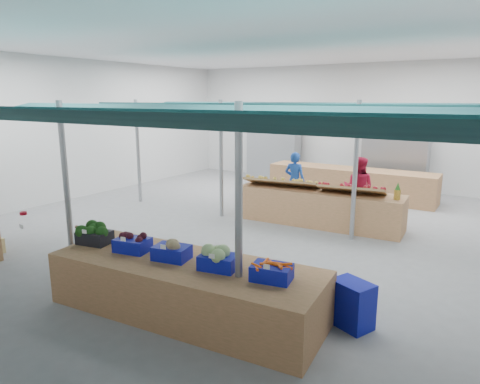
# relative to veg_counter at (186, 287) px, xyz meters

# --- Properties ---
(floor) EXTENTS (13.00, 13.00, 0.00)m
(floor) POSITION_rel_veg_counter_xyz_m (-1.59, 4.00, -0.39)
(floor) COLOR slate
(floor) RESTS_ON ground
(hall) EXTENTS (13.00, 13.00, 13.00)m
(hall) POSITION_rel_veg_counter_xyz_m (-1.59, 5.44, 2.26)
(hall) COLOR silver
(hall) RESTS_ON ground
(pole_grid) EXTENTS (10.00, 4.60, 3.00)m
(pole_grid) POSITION_rel_veg_counter_xyz_m (-0.84, 2.25, 1.42)
(pole_grid) COLOR gray
(pole_grid) RESTS_ON floor
(awnings) EXTENTS (9.50, 7.08, 0.30)m
(awnings) POSITION_rel_veg_counter_xyz_m (-0.84, 2.25, 2.39)
(awnings) COLOR black
(awnings) RESTS_ON pole_grid
(back_shelving_left) EXTENTS (2.00, 0.50, 2.00)m
(back_shelving_left) POSITION_rel_veg_counter_xyz_m (-4.09, 10.00, 0.61)
(back_shelving_left) COLOR #B23F33
(back_shelving_left) RESTS_ON floor
(back_shelving_right) EXTENTS (2.00, 0.50, 2.00)m
(back_shelving_right) POSITION_rel_veg_counter_xyz_m (0.41, 10.00, 0.61)
(back_shelving_right) COLOR #B23F33
(back_shelving_right) RESTS_ON floor
(veg_counter) EXTENTS (4.10, 1.73, 0.78)m
(veg_counter) POSITION_rel_veg_counter_xyz_m (0.00, 0.00, 0.00)
(veg_counter) COLOR brown
(veg_counter) RESTS_ON floor
(fruit_counter) EXTENTS (4.03, 1.25, 0.85)m
(fruit_counter) POSITION_rel_veg_counter_xyz_m (-0.16, 5.17, 0.04)
(fruit_counter) COLOR brown
(fruit_counter) RESTS_ON floor
(far_counter) EXTENTS (5.10, 1.12, 0.92)m
(far_counter) POSITION_rel_veg_counter_xyz_m (-0.51, 8.43, 0.07)
(far_counter) COLOR brown
(far_counter) RESTS_ON floor
(crate_stack) EXTENTS (0.63, 0.55, 0.64)m
(crate_stack) POSITION_rel_veg_counter_xyz_m (2.12, 0.93, -0.07)
(crate_stack) COLOR #0D1496
(crate_stack) RESTS_ON floor
(vendor_left) EXTENTS (0.61, 0.42, 1.59)m
(vendor_left) POSITION_rel_veg_counter_xyz_m (-1.36, 6.27, 0.41)
(vendor_left) COLOR #18419D
(vendor_left) RESTS_ON floor
(vendor_right) EXTENTS (0.82, 0.66, 1.59)m
(vendor_right) POSITION_rel_veg_counter_xyz_m (0.44, 6.27, 0.41)
(vendor_right) COLOR #A91435
(vendor_right) RESTS_ON floor
(crate_broccoli) EXTENTS (0.56, 0.45, 0.35)m
(crate_broccoli) POSITION_rel_veg_counter_xyz_m (-1.71, -0.18, 0.55)
(crate_broccoli) COLOR black
(crate_broccoli) RESTS_ON veg_counter
(crate_beets) EXTENTS (0.56, 0.45, 0.29)m
(crate_beets) POSITION_rel_veg_counter_xyz_m (-0.94, -0.10, 0.52)
(crate_beets) COLOR #0D1496
(crate_beets) RESTS_ON veg_counter
(crate_celeriac) EXTENTS (0.56, 0.45, 0.31)m
(crate_celeriac) POSITION_rel_veg_counter_xyz_m (-0.22, -0.02, 0.53)
(crate_celeriac) COLOR #0D1496
(crate_celeriac) RESTS_ON veg_counter
(crate_cabbage) EXTENTS (0.56, 0.45, 0.35)m
(crate_cabbage) POSITION_rel_veg_counter_xyz_m (0.55, 0.06, 0.55)
(crate_cabbage) COLOR #0D1496
(crate_cabbage) RESTS_ON veg_counter
(crate_carrots) EXTENTS (0.56, 0.45, 0.29)m
(crate_carrots) POSITION_rel_veg_counter_xyz_m (1.32, 0.14, 0.50)
(crate_carrots) COLOR #0D1496
(crate_carrots) RESTS_ON veg_counter
(sparrow) EXTENTS (0.12, 0.09, 0.11)m
(sparrow) POSITION_rel_veg_counter_xyz_m (-1.87, -0.33, 0.64)
(sparrow) COLOR brown
(sparrow) RESTS_ON crate_broccoli
(pole_ribbon) EXTENTS (0.12, 0.12, 0.28)m
(pole_ribbon) POSITION_rel_veg_counter_xyz_m (-3.23, -0.44, 0.69)
(pole_ribbon) COLOR #B10B1C
(pole_ribbon) RESTS_ON pole_grid
(apple_heap_yellow) EXTENTS (1.98, 0.98, 0.27)m
(apple_heap_yellow) POSITION_rel_veg_counter_xyz_m (-1.09, 5.01, 0.63)
(apple_heap_yellow) COLOR #997247
(apple_heap_yellow) RESTS_ON fruit_counter
(apple_heap_red) EXTENTS (1.59, 0.92, 0.27)m
(apple_heap_red) POSITION_rel_veg_counter_xyz_m (0.65, 5.14, 0.63)
(apple_heap_red) COLOR #997247
(apple_heap_red) RESTS_ON fruit_counter
(pineapple) EXTENTS (0.14, 0.14, 0.39)m
(pineapple) POSITION_rel_veg_counter_xyz_m (1.64, 5.22, 0.65)
(pineapple) COLOR #8C6019
(pineapple) RESTS_ON fruit_counter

